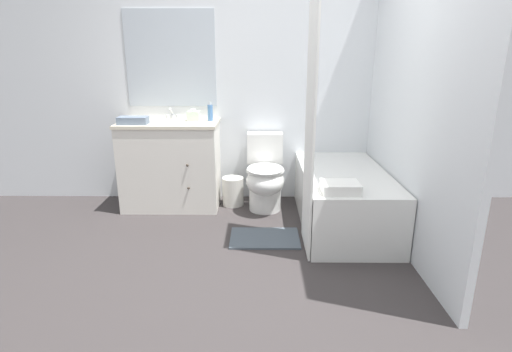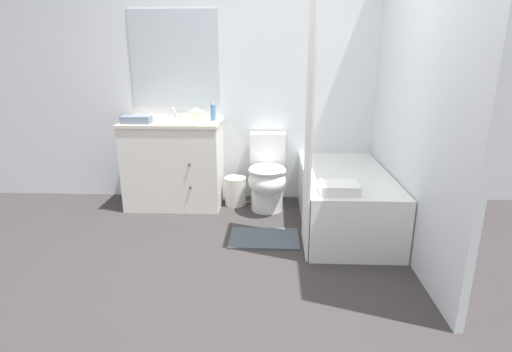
% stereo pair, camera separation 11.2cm
% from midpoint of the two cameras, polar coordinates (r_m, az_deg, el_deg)
% --- Properties ---
extents(ground_plane, '(14.00, 14.00, 0.00)m').
position_cam_midpoint_polar(ground_plane, '(2.84, -1.32, -14.63)').
color(ground_plane, '#383333').
extents(wall_back, '(8.00, 0.06, 2.50)m').
position_cam_midpoint_polar(wall_back, '(4.15, 0.07, 13.66)').
color(wall_back, silver).
rests_on(wall_back, ground_plane).
extents(wall_right, '(0.05, 2.70, 2.50)m').
position_cam_midpoint_polar(wall_right, '(3.45, 21.59, 11.83)').
color(wall_right, silver).
rests_on(wall_right, ground_plane).
extents(vanity_cabinet, '(0.96, 0.56, 0.87)m').
position_cam_midpoint_polar(vanity_cabinet, '(4.10, -10.82, 1.82)').
color(vanity_cabinet, silver).
rests_on(vanity_cabinet, ground_plane).
extents(sink_faucet, '(0.14, 0.12, 0.12)m').
position_cam_midpoint_polar(sink_faucet, '(4.18, -10.62, 8.55)').
color(sink_faucet, silver).
rests_on(sink_faucet, vanity_cabinet).
extents(toilet, '(0.37, 0.64, 0.73)m').
position_cam_midpoint_polar(toilet, '(3.94, 2.42, -0.14)').
color(toilet, white).
rests_on(toilet, ground_plane).
extents(bathtub, '(0.74, 1.45, 0.50)m').
position_cam_midpoint_polar(bathtub, '(3.67, 13.35, -3.19)').
color(bathtub, white).
rests_on(bathtub, ground_plane).
extents(shower_curtain, '(0.02, 0.50, 1.97)m').
position_cam_midpoint_polar(shower_curtain, '(2.98, 8.67, 7.11)').
color(shower_curtain, white).
rests_on(shower_curtain, ground_plane).
extents(wastebasket, '(0.22, 0.22, 0.29)m').
position_cam_midpoint_polar(wastebasket, '(4.11, -2.19, -2.16)').
color(wastebasket, silver).
rests_on(wastebasket, ground_plane).
extents(tissue_box, '(0.12, 0.13, 0.12)m').
position_cam_midpoint_polar(tissue_box, '(4.04, -7.68, 8.60)').
color(tissue_box, silver).
rests_on(tissue_box, vanity_cabinet).
extents(soap_dispenser, '(0.05, 0.05, 0.19)m').
position_cam_midpoint_polar(soap_dispenser, '(3.99, -5.34, 9.08)').
color(soap_dispenser, '#4C7AB2').
rests_on(soap_dispenser, vanity_cabinet).
extents(hand_towel_folded, '(0.27, 0.14, 0.07)m').
position_cam_midpoint_polar(hand_towel_folded, '(3.96, -15.93, 7.74)').
color(hand_towel_folded, slate).
rests_on(hand_towel_folded, vanity_cabinet).
extents(bath_towel_folded, '(0.28, 0.22, 0.08)m').
position_cam_midpoint_polar(bath_towel_folded, '(3.04, 12.84, -1.73)').
color(bath_towel_folded, white).
rests_on(bath_towel_folded, bathtub).
extents(bath_mat, '(0.58, 0.40, 0.02)m').
position_cam_midpoint_polar(bath_mat, '(3.40, 2.15, -8.87)').
color(bath_mat, '#4C5660').
rests_on(bath_mat, ground_plane).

